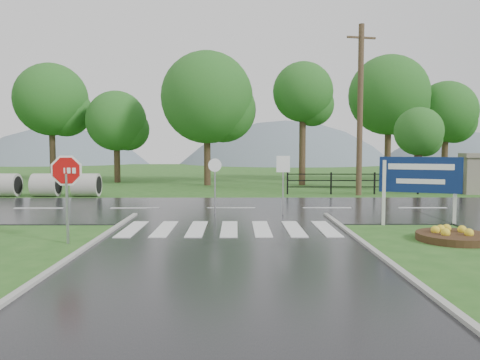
{
  "coord_description": "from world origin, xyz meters",
  "views": [
    {
      "loc": [
        0.22,
        -9.31,
        2.6
      ],
      "look_at": [
        0.34,
        6.0,
        1.5
      ],
      "focal_mm": 35.0,
      "sensor_mm": 36.0,
      "label": 1
    }
  ],
  "objects": [
    {
      "name": "utility_pole_east",
      "position": [
        6.76,
        15.5,
        4.56
      ],
      "size": [
        1.58,
        0.41,
        8.98
      ],
      "color": "#473523",
      "rests_on": "ground"
    },
    {
      "name": "main_road",
      "position": [
        0.0,
        10.0,
        0.0
      ],
      "size": [
        90.0,
        8.0,
        0.04
      ],
      "primitive_type": "cube",
      "color": "black",
      "rests_on": "ground"
    },
    {
      "name": "reg_sign_round",
      "position": [
        -0.59,
        8.26,
        1.37
      ],
      "size": [
        0.5,
        0.08,
        2.15
      ],
      "color": "#939399",
      "rests_on": "ground"
    },
    {
      "name": "ground",
      "position": [
        0.0,
        0.0,
        0.0
      ],
      "size": [
        120.0,
        120.0,
        0.0
      ],
      "primitive_type": "plane",
      "color": "#2B5D1F",
      "rests_on": "ground"
    },
    {
      "name": "hills",
      "position": [
        3.49,
        65.0,
        -15.54
      ],
      "size": [
        102.0,
        48.0,
        48.0
      ],
      "color": "slate",
      "rests_on": "ground"
    },
    {
      "name": "estate_billboard",
      "position": [
        6.28,
        6.03,
        1.55
      ],
      "size": [
        2.5,
        0.92,
        2.26
      ],
      "color": "silver",
      "rests_on": "ground"
    },
    {
      "name": "stop_sign",
      "position": [
        -4.3,
        3.11,
        1.77
      ],
      "size": [
        1.12,
        0.14,
        2.52
      ],
      "color": "#939399",
      "rests_on": "ground"
    },
    {
      "name": "treeline",
      "position": [
        1.0,
        24.0,
        0.0
      ],
      "size": [
        83.2,
        5.2,
        10.0
      ],
      "color": "#1E5C1C",
      "rests_on": "ground"
    },
    {
      "name": "crosswalk",
      "position": [
        0.0,
        5.0,
        0.06
      ],
      "size": [
        6.5,
        2.8,
        0.02
      ],
      "color": "silver",
      "rests_on": "ground"
    },
    {
      "name": "pillar_west",
      "position": [
        13.0,
        16.0,
        1.18
      ],
      "size": [
        1.0,
        1.0,
        2.24
      ],
      "color": "gray",
      "rests_on": "ground"
    },
    {
      "name": "fence_west",
      "position": [
        7.75,
        16.0,
        0.72
      ],
      "size": [
        9.58,
        0.08,
        1.2
      ],
      "color": "black",
      "rests_on": "ground"
    },
    {
      "name": "reg_sign_small",
      "position": [
        1.97,
        8.09,
        1.59
      ],
      "size": [
        0.5,
        0.05,
        2.25
      ],
      "color": "#939399",
      "rests_on": "ground"
    },
    {
      "name": "flower_bed",
      "position": [
        6.23,
        3.4,
        0.15
      ],
      "size": [
        2.01,
        2.01,
        0.4
      ],
      "color": "#332111",
      "rests_on": "ground"
    },
    {
      "name": "entrance_tree_left",
      "position": [
        10.68,
        17.5,
        3.42
      ],
      "size": [
        2.76,
        2.76,
        4.85
      ],
      "color": "#3D2B1C",
      "rests_on": "ground"
    },
    {
      "name": "culvert_pipes",
      "position": [
        -11.8,
        15.0,
        0.6
      ],
      "size": [
        9.7,
        1.2,
        1.2
      ],
      "color": "#9E9B93",
      "rests_on": "ground"
    }
  ]
}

